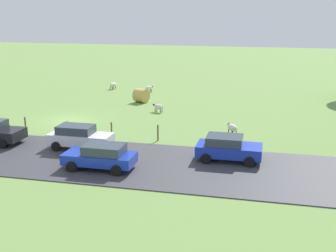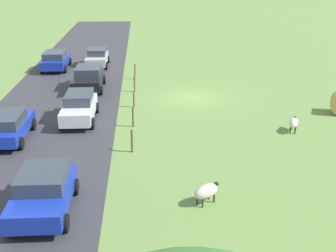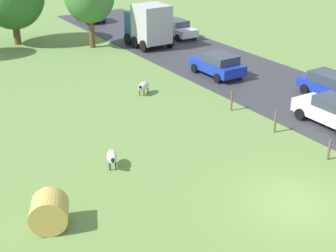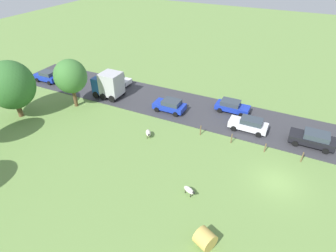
# 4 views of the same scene
# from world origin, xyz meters

# --- Properties ---
(ground_plane) EXTENTS (160.00, 160.00, 0.00)m
(ground_plane) POSITION_xyz_m (0.00, 0.00, 0.00)
(ground_plane) COLOR #6B8E47
(sheep_0) EXTENTS (1.24, 1.11, 0.81)m
(sheep_0) POSITION_xyz_m (1.07, 14.07, 0.53)
(sheep_0) COLOR beige
(sheep_0) RESTS_ON ground_plane
(sheep_1) EXTENTS (0.87, 1.25, 0.76)m
(sheep_1) POSITION_xyz_m (-4.86, 6.68, 0.52)
(sheep_1) COLOR silver
(sheep_1) RESTS_ON ground_plane
(hay_bale_0) EXTENTS (1.78, 1.69, 1.40)m
(hay_bale_0) POSITION_xyz_m (-8.84, 3.83, 0.70)
(hay_bale_0) COLOR tan
(hay_bale_0) RESTS_ON ground_plane
(fence_post_2) EXTENTS (0.12, 0.12, 1.06)m
(fence_post_2) POSITION_xyz_m (4.05, 1.82, 0.53)
(fence_post_2) COLOR brown
(fence_post_2) RESTS_ON ground_plane
(fence_post_3) EXTENTS (0.12, 0.12, 1.18)m
(fence_post_3) POSITION_xyz_m (4.05, 5.39, 0.59)
(fence_post_3) COLOR brown
(fence_post_3) RESTS_ON ground_plane
(fence_post_4) EXTENTS (0.12, 0.12, 1.20)m
(fence_post_4) POSITION_xyz_m (4.05, 8.95, 0.60)
(fence_post_4) COLOR brown
(fence_post_4) RESTS_ON ground_plane
(truck_0) EXTENTS (2.82, 3.85, 3.57)m
(truck_0) POSITION_xyz_m (7.17, 23.72, 1.91)
(truck_0) COLOR #1E4C99
(truck_0) RESTS_ON road_strip
(car_0) EXTENTS (2.21, 4.05, 1.57)m
(car_0) POSITION_xyz_m (7.27, 14.35, 0.88)
(car_0) COLOR #1933B2
(car_0) RESTS_ON road_strip
(car_1) EXTENTS (2.08, 4.26, 1.50)m
(car_1) POSITION_xyz_m (10.56, 7.14, 0.85)
(car_1) COLOR #1933B2
(car_1) RESTS_ON road_strip
(car_4) EXTENTS (1.95, 4.33, 1.61)m
(car_4) POSITION_xyz_m (7.21, 4.26, 0.90)
(car_4) COLOR silver
(car_4) RESTS_ON road_strip
(car_5) EXTENTS (2.00, 4.27, 1.53)m
(car_5) POSITION_xyz_m (11.04, 25.20, 0.86)
(car_5) COLOR silver
(car_5) RESTS_ON road_strip
(car_6) EXTENTS (2.00, 3.85, 1.66)m
(car_6) POSITION_xyz_m (7.08, 35.47, 0.92)
(car_6) COLOR #1933B2
(car_6) RESTS_ON road_strip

